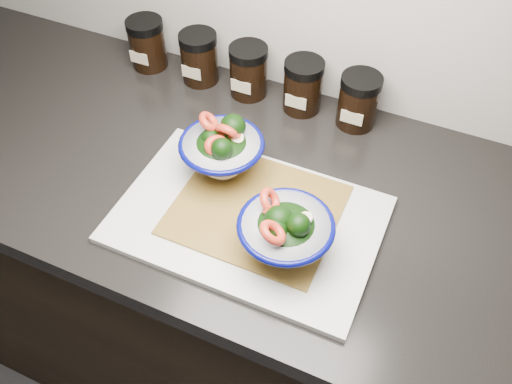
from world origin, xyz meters
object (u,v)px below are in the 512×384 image
at_px(spice_jar_d, 303,86).
at_px(spice_jar_b, 199,58).
at_px(spice_jar_e, 358,101).
at_px(bowl_right, 285,232).
at_px(spice_jar_a, 147,43).
at_px(cutting_board, 248,219).
at_px(spice_jar_c, 249,71).
at_px(bowl_left, 222,151).

bearing_deg(spice_jar_d, spice_jar_b, 180.00).
bearing_deg(spice_jar_e, bowl_right, -91.33).
height_order(spice_jar_a, spice_jar_e, same).
bearing_deg(spice_jar_b, cutting_board, -50.85).
distance_m(spice_jar_a, spice_jar_e, 0.49).
bearing_deg(cutting_board, spice_jar_b, 129.15).
distance_m(spice_jar_b, spice_jar_c, 0.12).
bearing_deg(spice_jar_e, cutting_board, -105.76).
distance_m(spice_jar_c, spice_jar_e, 0.24).
distance_m(bowl_right, spice_jar_c, 0.44).
bearing_deg(bowl_right, spice_jar_b, 133.47).
distance_m(cutting_board, spice_jar_c, 0.36).
xyz_separation_m(spice_jar_a, spice_jar_b, (0.13, 0.00, 0.00)).
bearing_deg(spice_jar_a, spice_jar_c, 0.00).
xyz_separation_m(spice_jar_a, spice_jar_e, (0.49, 0.00, 0.00)).
xyz_separation_m(bowl_right, spice_jar_a, (-0.48, 0.37, -0.01)).
relative_size(cutting_board, spice_jar_d, 3.98).
bearing_deg(spice_jar_d, spice_jar_e, 0.00).
bearing_deg(spice_jar_d, cutting_board, -85.50).
bearing_deg(bowl_left, spice_jar_a, 141.65).
distance_m(bowl_left, bowl_right, 0.21).
bearing_deg(spice_jar_b, spice_jar_e, 0.00).
bearing_deg(spice_jar_b, spice_jar_a, 180.00).
bearing_deg(spice_jar_b, spice_jar_d, 0.00).
distance_m(cutting_board, spice_jar_d, 0.33).
bearing_deg(spice_jar_b, spice_jar_c, 0.00).
distance_m(bowl_left, spice_jar_e, 0.30).
bearing_deg(spice_jar_d, spice_jar_c, 180.00).
bearing_deg(spice_jar_a, spice_jar_d, 0.00).
relative_size(bowl_right, spice_jar_a, 1.37).
xyz_separation_m(spice_jar_b, spice_jar_c, (0.12, 0.00, 0.00)).
height_order(cutting_board, spice_jar_d, spice_jar_d).
relative_size(spice_jar_c, spice_jar_e, 1.00).
xyz_separation_m(spice_jar_a, spice_jar_c, (0.25, 0.00, 0.00)).
bearing_deg(bowl_left, spice_jar_b, 126.02).
relative_size(cutting_board, bowl_right, 2.90).
bearing_deg(spice_jar_e, spice_jar_c, 180.00).
xyz_separation_m(spice_jar_a, spice_jar_d, (0.37, 0.00, 0.00)).
height_order(cutting_board, spice_jar_a, spice_jar_a).
bearing_deg(spice_jar_a, spice_jar_b, 0.00).
height_order(bowl_right, spice_jar_a, bowl_right).
distance_m(spice_jar_a, spice_jar_c, 0.25).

